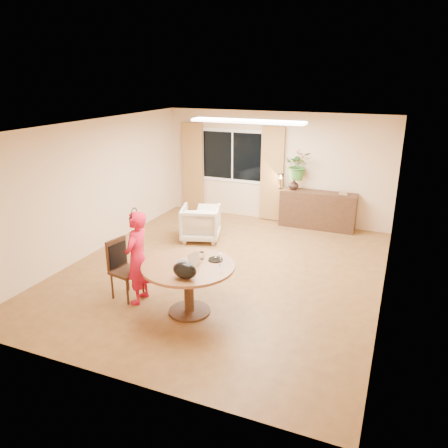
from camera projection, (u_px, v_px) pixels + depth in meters
name	position (u px, v px, depth m)	size (l,w,h in m)	color
floor	(223.00, 270.00, 7.99)	(6.50, 6.50, 0.00)	brown
ceiling	(223.00, 126.00, 7.14)	(6.50, 6.50, 0.00)	white
wall_back	(276.00, 167.00, 10.40)	(5.50, 5.50, 0.00)	beige
wall_left	(94.00, 187.00, 8.56)	(6.50, 6.50, 0.00)	beige
wall_right	(391.00, 222.00, 6.57)	(6.50, 6.50, 0.00)	beige
window	(232.00, 156.00, 10.72)	(1.70, 0.03, 1.30)	white
curtain_left	(193.00, 167.00, 11.15)	(0.55, 0.08, 2.25)	brown
curtain_right	(272.00, 174.00, 10.39)	(0.55, 0.08, 2.25)	brown
ceiling_panel	(248.00, 121.00, 8.20)	(2.20, 0.35, 0.05)	white
dining_table	(189.00, 275.00, 6.40)	(1.37, 1.37, 0.78)	brown
dining_chair	(127.00, 270.00, 6.88)	(0.46, 0.42, 0.96)	black
child	(137.00, 258.00, 6.69)	(0.35, 0.54, 1.48)	red
laptop	(186.00, 257.00, 6.34)	(0.33, 0.22, 0.22)	#B7B7BC
tumbler	(202.00, 255.00, 6.55)	(0.07, 0.07, 0.11)	white
wine_glass	(220.00, 259.00, 6.31)	(0.06, 0.06, 0.18)	white
pot_lid	(216.00, 259.00, 6.50)	(0.22, 0.22, 0.04)	white
handbag	(185.00, 270.00, 5.90)	(0.35, 0.20, 0.23)	black
armchair	(201.00, 223.00, 9.39)	(0.80, 0.82, 0.74)	beige
throw	(208.00, 208.00, 9.12)	(0.45, 0.55, 0.03)	beige
sideboard	(318.00, 210.00, 10.07)	(1.72, 0.42, 0.86)	black
vase	(294.00, 184.00, 10.11)	(0.24, 0.24, 0.25)	black
bouquet	(298.00, 165.00, 9.93)	(0.59, 0.51, 0.66)	#2E6325
book_stack	(343.00, 193.00, 9.72)	(0.19, 0.14, 0.08)	#876345
desk_lamp	(281.00, 181.00, 10.15)	(0.15, 0.15, 0.37)	black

